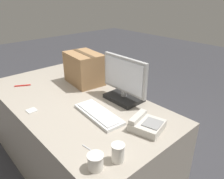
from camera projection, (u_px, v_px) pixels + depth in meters
The scene contains 11 objects.
ground_plane at pixel (78, 167), 2.14m from camera, with size 12.00×12.00×0.00m, color #38383D.
office_desk at pixel (75, 135), 1.98m from camera, with size 1.80×0.90×0.75m.
monitor at pixel (124, 83), 1.76m from camera, with size 0.45×0.22×0.36m.
keyboard at pixel (98, 114), 1.59m from camera, with size 0.45×0.20×0.03m.
desk_phone at pixel (146, 124), 1.43m from camera, with size 0.24×0.23×0.08m.
paper_cup_left at pixel (96, 162), 1.11m from camera, with size 0.09×0.09×0.09m.
paper_cup_right at pixel (118, 153), 1.15m from camera, with size 0.07×0.07×0.10m.
spoon at pixel (94, 152), 1.23m from camera, with size 0.15×0.03×0.00m.
cardboard_box at pixel (84, 68), 2.09m from camera, with size 0.39×0.30×0.30m.
pen_marker at pixel (23, 85), 2.07m from camera, with size 0.08×0.13×0.01m.
sticky_note_pad at pixel (32, 110), 1.65m from camera, with size 0.07×0.07×0.01m.
Camera 1 is at (1.43, -0.84, 1.58)m, focal length 35.00 mm.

